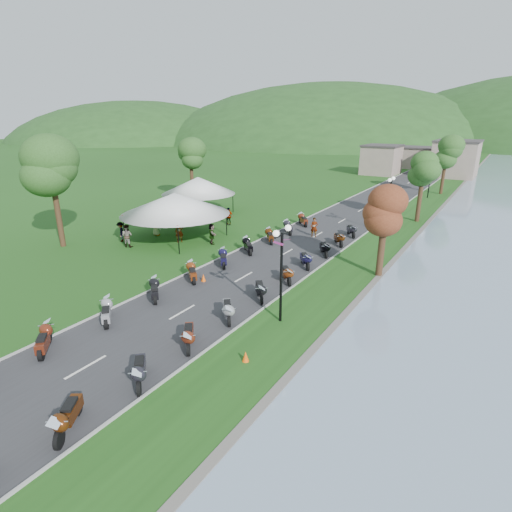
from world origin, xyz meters
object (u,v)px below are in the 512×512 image
Objects in this scene: pedestrian_a at (180,242)px; pedestrian_c at (122,241)px; vendor_tent_main at (176,216)px; pedestrian_b at (128,247)px.

pedestrian_a is 5.05m from pedestrian_c.
pedestrian_c is at bearing -136.68° from vendor_tent_main.
vendor_tent_main is 2.34m from pedestrian_a.
vendor_tent_main is 4.77m from pedestrian_b.
vendor_tent_main is 3.67× the size of pedestrian_c.
vendor_tent_main is at bearing 83.23° from pedestrian_c.
pedestrian_a is (0.98, -0.73, -2.00)m from vendor_tent_main.
vendor_tent_main is 5.10m from pedestrian_c.
vendor_tent_main reaches higher than pedestrian_c.
pedestrian_c is at bearing -37.67° from pedestrian_b.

